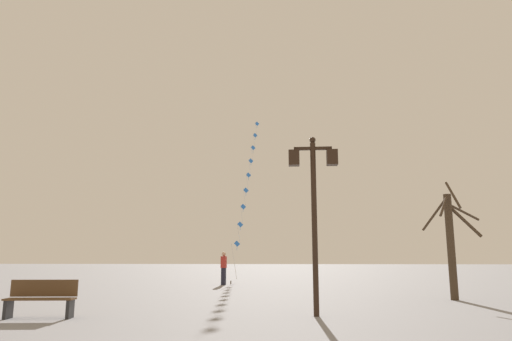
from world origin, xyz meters
The scene contains 6 objects.
ground_plane centered at (0.00, 20.00, 0.00)m, with size 160.00×160.00×0.00m, color gray.
twin_lantern_lamp_post centered at (2.12, 8.98, 3.15)m, with size 1.27×0.28×4.54m.
kite_train centered at (-1.26, 27.77, 6.24)m, with size 1.04×9.41×11.93m.
kite_flyer centered at (-1.97, 21.96, 0.90)m, with size 0.28×0.62×1.71m.
bare_tree centered at (7.08, 13.73, 2.04)m, with size 2.04×1.97×4.05m.
park_bench centered at (-4.47, 8.17, 0.45)m, with size 1.64×0.61×0.89m.
Camera 1 is at (1.44, -2.96, 1.42)m, focal length 32.70 mm.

